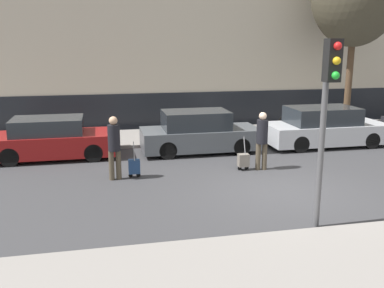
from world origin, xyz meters
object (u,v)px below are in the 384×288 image
(pedestrian_left, at_px, (114,144))
(trolley_left, at_px, (134,167))
(pedestrian_right, at_px, (262,137))
(traffic_light, at_px, (328,98))
(parked_car_0, at_px, (53,139))
(parked_car_1, at_px, (199,133))
(parked_car_2, at_px, (324,128))
(trolley_right, at_px, (243,160))
(parked_bicycle, at_px, (297,123))

(pedestrian_left, relative_size, trolley_left, 1.72)
(trolley_left, xyz_separation_m, pedestrian_right, (3.84, -0.04, 0.70))
(traffic_light, bearing_deg, parked_car_0, 129.83)
(traffic_light, bearing_deg, parked_car_1, 97.84)
(pedestrian_right, bearing_deg, pedestrian_left, -172.90)
(parked_car_2, height_order, trolley_left, parked_car_2)
(trolley_right, height_order, traffic_light, traffic_light)
(traffic_light, xyz_separation_m, parked_bicycle, (3.83, 9.04, -2.24))
(parked_car_1, bearing_deg, parked_car_0, 177.70)
(parked_bicycle, bearing_deg, pedestrian_right, -126.02)
(parked_car_2, bearing_deg, trolley_right, -148.51)
(trolley_left, xyz_separation_m, trolley_right, (3.29, 0.02, -0.01))
(parked_car_0, relative_size, parked_car_2, 0.91)
(parked_car_1, bearing_deg, pedestrian_left, -139.30)
(parked_car_0, relative_size, traffic_light, 1.07)
(parked_car_1, relative_size, trolley_right, 3.96)
(pedestrian_right, relative_size, parked_bicycle, 1.00)
(trolley_left, xyz_separation_m, parked_bicycle, (7.26, 4.66, 0.18))
(parked_car_0, relative_size, parked_bicycle, 2.33)
(pedestrian_left, xyz_separation_m, trolley_right, (3.83, 0.11, -0.72))
(parked_car_0, bearing_deg, parked_car_1, -2.30)
(trolley_left, bearing_deg, parked_car_0, 132.50)
(pedestrian_left, xyz_separation_m, parked_bicycle, (7.80, 4.75, -0.54))
(pedestrian_right, height_order, traffic_light, traffic_light)
(parked_car_2, distance_m, trolley_right, 4.72)
(pedestrian_right, bearing_deg, parked_bicycle, 60.41)
(trolley_right, bearing_deg, trolley_left, -179.67)
(parked_bicycle, bearing_deg, trolley_right, -130.51)
(parked_bicycle, bearing_deg, traffic_light, -112.95)
(parked_car_1, distance_m, pedestrian_left, 4.00)
(parked_car_0, distance_m, traffic_light, 9.46)
(pedestrian_right, bearing_deg, trolley_left, -174.19)
(parked_car_2, height_order, pedestrian_left, pedestrian_left)
(pedestrian_left, relative_size, traffic_light, 0.47)
(parked_car_0, xyz_separation_m, traffic_light, (5.91, -7.08, 2.09))
(parked_car_2, bearing_deg, traffic_light, -119.49)
(traffic_light, bearing_deg, pedestrian_right, 84.62)
(parked_car_2, xyz_separation_m, pedestrian_right, (-3.47, -2.52, 0.33))
(trolley_left, relative_size, parked_bicycle, 0.60)
(parked_car_2, xyz_separation_m, trolley_right, (-4.02, -2.46, -0.37))
(parked_bicycle, bearing_deg, parked_car_0, -168.66)
(trolley_right, bearing_deg, parked_car_0, 155.03)
(pedestrian_left, relative_size, parked_bicycle, 1.02)
(parked_car_1, distance_m, traffic_light, 7.25)
(traffic_light, bearing_deg, trolley_left, 128.08)
(pedestrian_left, bearing_deg, traffic_light, 123.07)
(parked_bicycle, bearing_deg, pedestrian_left, -148.64)
(parked_car_1, xyz_separation_m, traffic_light, (0.95, -6.88, 2.05))
(pedestrian_left, distance_m, parked_bicycle, 9.15)
(pedestrian_left, bearing_deg, pedestrian_right, 170.91)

